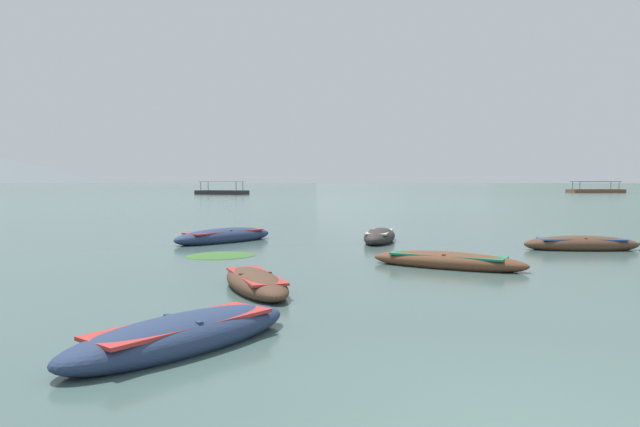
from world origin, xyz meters
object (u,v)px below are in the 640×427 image
rowboat_1 (183,335)px  rowboat_2 (447,261)px  rowboat_12 (581,244)px  ferry_0 (222,192)px  rowboat_3 (224,236)px  ferry_1 (595,191)px  rowboat_8 (255,283)px  rowboat_5 (380,237)px

rowboat_1 → rowboat_2: bearing=58.2°
rowboat_12 → ferry_0: (-31.07, 82.78, 0.26)m
rowboat_3 → ferry_1: (54.58, 101.18, 0.24)m
rowboat_8 → rowboat_1: bearing=-93.7°
rowboat_1 → rowboat_3: (-2.54, 13.68, 0.02)m
rowboat_1 → ferry_0: (-21.30, 94.64, 0.27)m
rowboat_8 → rowboat_12: 12.23m
rowboat_3 → rowboat_5: bearing=3.0°
rowboat_12 → ferry_0: 88.42m
rowboat_3 → rowboat_5: size_ratio=1.20×
rowboat_12 → rowboat_2: bearing=-139.9°
rowboat_5 → rowboat_12: bearing=-18.0°
rowboat_12 → rowboat_1: bearing=-129.5°
rowboat_5 → rowboat_12: 6.85m
rowboat_2 → rowboat_3: rowboat_3 is taller
rowboat_3 → rowboat_8: bearing=-73.6°
rowboat_1 → ferry_0: 97.01m
ferry_0 → ferry_1: same height
rowboat_3 → ferry_1: ferry_1 is taller
rowboat_3 → rowboat_5: 5.80m
rowboat_1 → ferry_1: size_ratio=0.32×
rowboat_5 → rowboat_12: (6.52, -2.12, -0.01)m
rowboat_12 → rowboat_3: bearing=171.6°
rowboat_2 → rowboat_12: 6.58m
rowboat_1 → rowboat_2: 8.98m
rowboat_5 → rowboat_8: 10.26m
ferry_0 → ferry_1: bearing=15.4°
rowboat_1 → rowboat_3: bearing=100.5°
rowboat_12 → ferry_0: bearing=110.6°
rowboat_3 → rowboat_12: bearing=-8.4°
rowboat_3 → ferry_1: bearing=61.7°
rowboat_1 → ferry_0: ferry_0 is taller
rowboat_8 → ferry_1: (51.78, 110.69, 0.29)m
rowboat_2 → rowboat_8: rowboat_2 is taller
rowboat_2 → ferry_0: 90.83m
rowboat_12 → ferry_0: ferry_0 is taller
rowboat_3 → ferry_1: 114.96m
rowboat_2 → ferry_1: (47.31, 107.23, 0.28)m
rowboat_1 → ferry_1: bearing=65.6°
rowboat_8 → rowboat_2: bearing=37.7°
rowboat_5 → rowboat_1: bearing=-103.1°
rowboat_2 → ferry_0: bearing=106.7°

